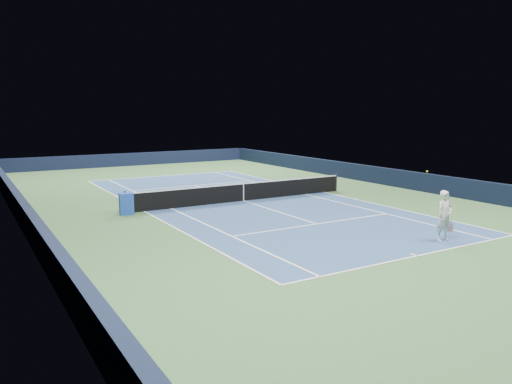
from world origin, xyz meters
TOP-DOWN VIEW (x-y plane):
  - ground at (0.00, 0.00)m, footprint 40.00×40.00m
  - wall_far at (0.00, 19.82)m, footprint 22.00×0.35m
  - wall_right at (10.82, 0.00)m, footprint 0.35×40.00m
  - wall_left at (-10.82, 0.00)m, footprint 0.35×40.00m
  - court_surface at (0.00, 0.00)m, footprint 10.97×23.77m
  - baseline_far at (0.00, 11.88)m, footprint 10.97×0.08m
  - baseline_near at (0.00, -11.88)m, footprint 10.97×0.08m
  - sideline_doubles_right at (5.49, 0.00)m, footprint 0.08×23.77m
  - sideline_doubles_left at (-5.49, 0.00)m, footprint 0.08×23.77m
  - sideline_singles_right at (4.12, 0.00)m, footprint 0.08×23.77m
  - sideline_singles_left at (-4.12, 0.00)m, footprint 0.08×23.77m
  - service_line_far at (0.00, 6.40)m, footprint 8.23×0.08m
  - service_line_near at (0.00, -6.40)m, footprint 8.23×0.08m
  - center_service_line at (0.00, 0.00)m, footprint 0.08×12.80m
  - center_mark_far at (0.00, 11.73)m, footprint 0.08×0.30m
  - center_mark_near at (0.00, -11.73)m, footprint 0.08×0.30m
  - tennis_net at (0.00, 0.00)m, footprint 12.90×0.10m
  - sponsor_cube at (-6.40, -0.20)m, footprint 0.69×0.65m
  - tennis_player at (2.38, -11.01)m, footprint 0.84×1.28m

SIDE VIEW (x-z plane):
  - ground at x=0.00m, z-range 0.00..0.00m
  - court_surface at x=0.00m, z-range 0.00..0.01m
  - baseline_far at x=0.00m, z-range 0.01..0.01m
  - baseline_near at x=0.00m, z-range 0.01..0.01m
  - sideline_doubles_right at x=5.49m, z-range 0.01..0.01m
  - sideline_doubles_left at x=-5.49m, z-range 0.01..0.01m
  - sideline_singles_right at x=4.12m, z-range 0.01..0.01m
  - sideline_singles_left at x=-4.12m, z-range 0.01..0.01m
  - service_line_far at x=0.00m, z-range 0.01..0.01m
  - service_line_near at x=0.00m, z-range 0.01..0.01m
  - center_service_line at x=0.00m, z-range 0.01..0.01m
  - center_mark_far at x=0.00m, z-range 0.01..0.01m
  - center_mark_near at x=0.00m, z-range 0.01..0.01m
  - tennis_net at x=0.00m, z-range -0.03..1.04m
  - sponsor_cube at x=-6.40m, z-range 0.00..1.01m
  - wall_far at x=0.00m, z-range 0.00..1.10m
  - wall_right at x=10.82m, z-range 0.00..1.10m
  - wall_left at x=-10.82m, z-range 0.00..1.10m
  - tennis_player at x=2.38m, z-range -0.31..2.22m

